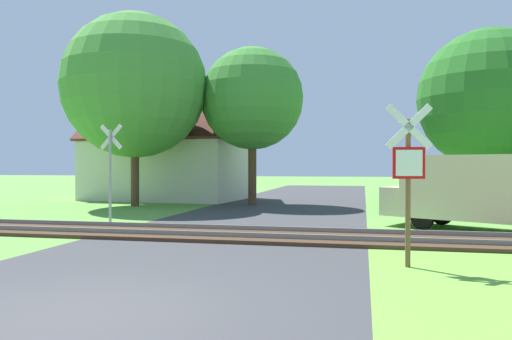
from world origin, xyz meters
TOP-DOWN VIEW (x-y plane):
  - ground_plane at (0.00, 0.00)m, footprint 160.00×160.00m
  - road_asphalt at (0.00, 2.00)m, footprint 7.30×80.00m
  - rail_track at (0.00, 7.31)m, footprint 60.00×2.60m
  - stop_sign_near at (4.37, 4.05)m, footprint 0.87×0.19m
  - crossing_sign_far at (-4.93, 9.84)m, footprint 0.87×0.17m
  - house at (-7.41, 20.98)m, footprint 9.32×6.60m
  - tree_left at (-7.07, 16.11)m, footprint 6.83×6.83m
  - tree_right at (8.90, 17.72)m, footprint 6.11×6.11m
  - tree_center at (-1.79, 18.04)m, footprint 5.00×5.00m
  - mail_truck at (6.76, 10.08)m, footprint 5.18×4.01m

SIDE VIEW (x-z plane):
  - ground_plane at x=0.00m, z-range 0.00..0.00m
  - road_asphalt at x=0.00m, z-range 0.00..0.01m
  - rail_track at x=0.00m, z-range -0.05..0.17m
  - mail_truck at x=6.76m, z-range 0.12..2.36m
  - stop_sign_near at x=4.37m, z-range 0.24..3.34m
  - house at x=-7.41m, z-range -0.97..4.75m
  - crossing_sign_far at x=-4.93m, z-range 0.26..3.60m
  - tree_right at x=8.90m, z-range 0.89..8.79m
  - tree_center at x=-1.79m, z-range 1.34..9.04m
  - tree_left at x=-7.07m, z-range 1.14..10.26m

